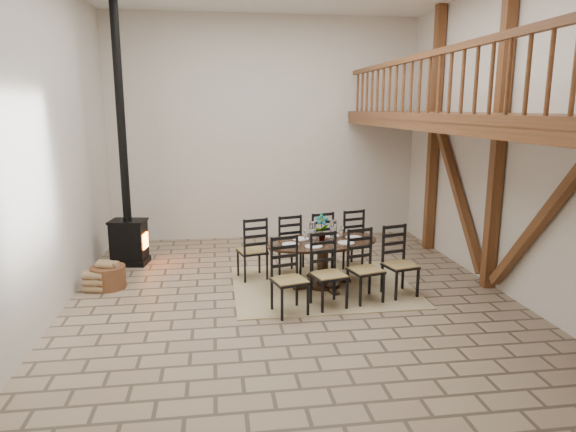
{
  "coord_description": "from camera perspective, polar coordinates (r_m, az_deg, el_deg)",
  "views": [
    {
      "loc": [
        -1.15,
        -7.75,
        2.99
      ],
      "look_at": [
        0.01,
        0.4,
        1.25
      ],
      "focal_mm": 32.0,
      "sensor_mm": 36.0,
      "label": 1
    }
  ],
  "objects": [
    {
      "name": "ground",
      "position": [
        8.38,
        0.31,
        -8.93
      ],
      "size": [
        8.0,
        8.0,
        0.0
      ],
      "primitive_type": "plane",
      "color": "gray",
      "rests_on": "ground"
    },
    {
      "name": "room_shell",
      "position": [
        8.1,
        8.88,
        12.0
      ],
      "size": [
        7.02,
        8.02,
        5.01
      ],
      "color": "beige",
      "rests_on": "ground"
    },
    {
      "name": "rug",
      "position": [
        8.84,
        3.83,
        -7.77
      ],
      "size": [
        3.0,
        2.5,
        0.02
      ],
      "primitive_type": "cube",
      "color": "tan",
      "rests_on": "ground"
    },
    {
      "name": "dining_table",
      "position": [
        8.72,
        3.86,
        -5.36
      ],
      "size": [
        2.86,
        2.69,
        1.25
      ],
      "rotation": [
        0.0,
        0.0,
        0.25
      ],
      "color": "black",
      "rests_on": "ground"
    },
    {
      "name": "wood_stove",
      "position": [
        10.27,
        -17.47,
        0.9
      ],
      "size": [
        0.75,
        0.62,
        5.0
      ],
      "rotation": [
        0.0,
        0.0,
        -0.16
      ],
      "color": "black",
      "rests_on": "ground"
    },
    {
      "name": "log_basket",
      "position": [
        9.21,
        -19.34,
        -6.32
      ],
      "size": [
        0.58,
        0.58,
        0.48
      ],
      "rotation": [
        0.0,
        0.0,
        -0.03
      ],
      "color": "brown",
      "rests_on": "ground"
    },
    {
      "name": "log_stack",
      "position": [
        9.11,
        -20.71,
        -6.85
      ],
      "size": [
        0.37,
        0.29,
        0.35
      ],
      "rotation": [
        0.0,
        0.0,
        -0.18
      ],
      "color": "tan",
      "rests_on": "ground"
    }
  ]
}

